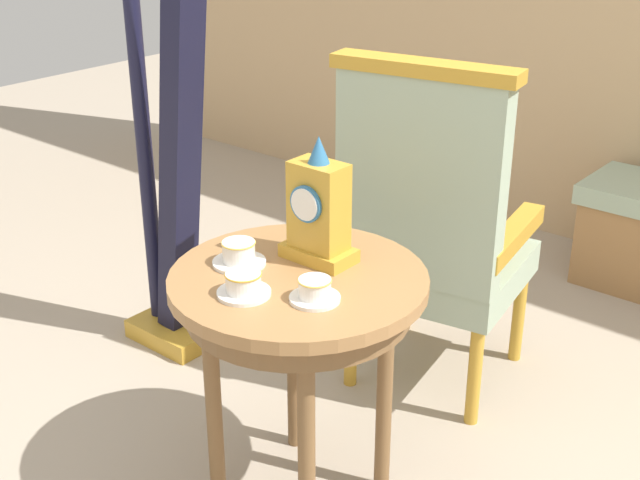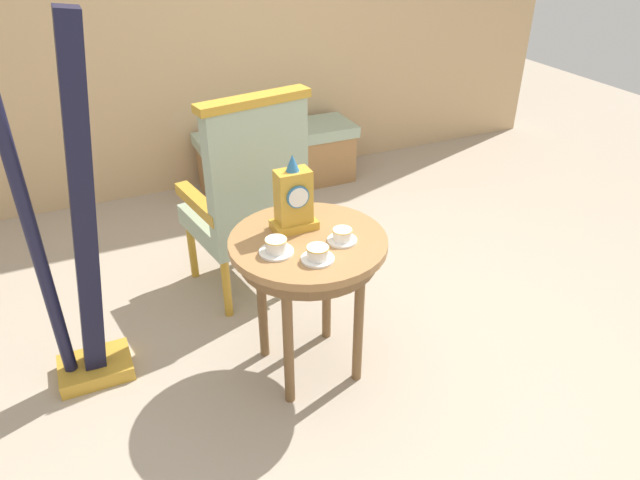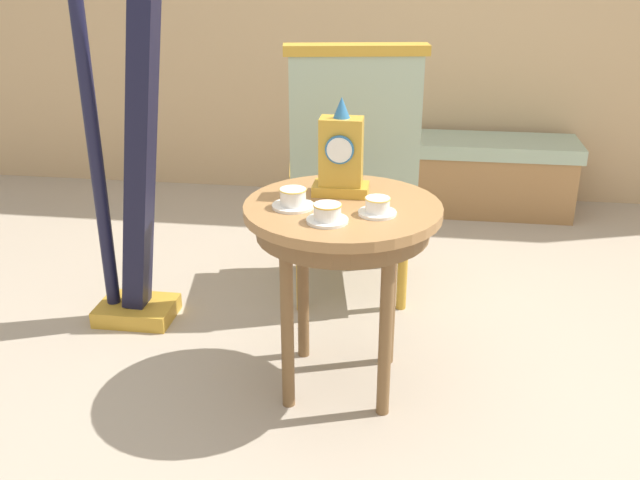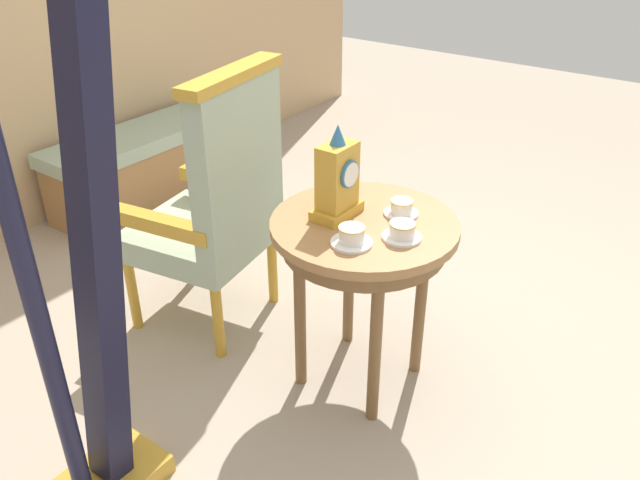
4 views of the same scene
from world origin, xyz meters
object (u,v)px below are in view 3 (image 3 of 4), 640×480
object	(u,v)px
teacup_center	(377,207)
armchair	(352,173)
mantel_clock	(341,156)
window_bench	(474,174)
side_table	(342,228)
teacup_left	(293,199)
harp	(127,153)
teacup_right	(327,214)

from	to	relation	value
teacup_center	armchair	xyz separation A→B (m)	(-0.16, 0.76, -0.13)
mantel_clock	window_bench	size ratio (longest dim) A/B	0.29
side_table	teacup_left	bearing A→B (deg)	-162.23
teacup_left	window_bench	bearing A→B (deg)	69.57
side_table	window_bench	bearing A→B (deg)	73.29
teacup_left	teacup_center	bearing A→B (deg)	-5.47
side_table	mantel_clock	distance (m)	0.24
side_table	harp	xyz separation A→B (m)	(-0.89, 0.36, 0.12)
mantel_clock	harp	bearing A→B (deg)	163.69
side_table	armchair	size ratio (longest dim) A/B	0.61
mantel_clock	harp	xyz separation A→B (m)	(-0.87, 0.25, -0.10)
mantel_clock	harp	size ratio (longest dim) A/B	0.19
armchair	teacup_center	bearing A→B (deg)	-78.45
teacup_left	harp	size ratio (longest dim) A/B	0.08
armchair	side_table	bearing A→B (deg)	-86.94
side_table	teacup_left	distance (m)	0.20
teacup_right	armchair	size ratio (longest dim) A/B	0.12
teacup_center	harp	size ratio (longest dim) A/B	0.07
mantel_clock	teacup_left	bearing A→B (deg)	-132.21
teacup_left	teacup_right	size ratio (longest dim) A/B	1.06
armchair	harp	distance (m)	0.92
teacup_center	harp	bearing A→B (deg)	156.68
teacup_left	mantel_clock	distance (m)	0.23
side_table	mantel_clock	world-z (taller)	mantel_clock
teacup_center	armchair	bearing A→B (deg)	101.55
harp	teacup_left	bearing A→B (deg)	-29.17
teacup_left	window_bench	xyz separation A→B (m)	(0.74, 1.98, -0.50)
teacup_right	armchair	distance (m)	0.86
mantel_clock	armchair	bearing A→B (deg)	91.72
teacup_left	harp	distance (m)	0.84
harp	window_bench	size ratio (longest dim) A/B	1.54
side_table	armchair	world-z (taller)	armchair
harp	window_bench	distance (m)	2.21
armchair	window_bench	world-z (taller)	armchair
harp	teacup_center	bearing A→B (deg)	-23.32
teacup_right	teacup_center	bearing A→B (deg)	30.44
teacup_left	window_bench	size ratio (longest dim) A/B	0.12
armchair	harp	world-z (taller)	harp
teacup_center	window_bench	world-z (taller)	teacup_center
teacup_right	armchair	world-z (taller)	armchair
teacup_center	harp	world-z (taller)	harp
teacup_left	teacup_center	size ratio (longest dim) A/B	1.13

